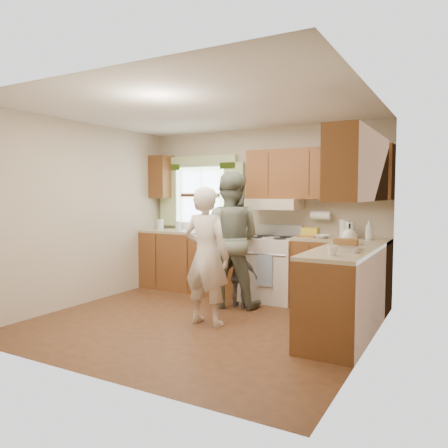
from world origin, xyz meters
The scene contains 6 objects.
room centered at (0.00, 0.00, 1.25)m, with size 3.80×3.80×3.80m.
kitchen_fixtures centered at (0.61, 1.08, 0.84)m, with size 3.80×2.25×2.15m.
stove centered at (0.30, 1.44, 0.47)m, with size 0.76×0.67×1.07m.
woman_left centered at (0.10, -0.02, 0.80)m, with size 0.59×0.38×1.61m, color beige.
woman_right centered at (-0.06, 0.85, 0.91)m, with size 0.88×0.69×1.81m, color #243F2B.
child centered at (0.09, 0.85, 0.42)m, with size 0.49×0.20×0.83m, color slate.
Camera 1 is at (2.70, -4.31, 1.53)m, focal length 35.00 mm.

